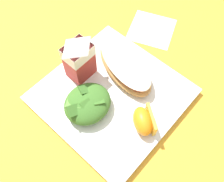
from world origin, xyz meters
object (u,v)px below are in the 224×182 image
paper_napkin (152,29)px  orange_wedge_front (143,121)px  cheesy_pizza_bread (125,66)px  milk_carton (79,57)px  green_salad_pile (87,103)px  white_plate (112,95)px

paper_napkin → orange_wedge_front: bearing=-146.7°
cheesy_pizza_bread → paper_napkin: 0.16m
milk_carton → paper_napkin: bearing=-7.7°
milk_carton → green_salad_pile: bearing=-125.7°
orange_wedge_front → paper_napkin: (0.23, 0.15, -0.03)m
orange_wedge_front → paper_napkin: 0.28m
cheesy_pizza_bread → milk_carton: milk_carton is taller
white_plate → cheesy_pizza_bread: 0.07m
milk_carton → cheesy_pizza_bread: bearing=-44.3°
milk_carton → paper_napkin: (0.22, -0.03, -0.07)m
milk_carton → paper_napkin: size_ratio=1.00×
cheesy_pizza_bread → milk_carton: size_ratio=1.69×
white_plate → milk_carton: size_ratio=2.55×
green_salad_pile → milk_carton: 0.10m
green_salad_pile → cheesy_pizza_bread: bearing=2.0°
cheesy_pizza_bread → paper_napkin: (0.15, 0.04, -0.03)m
white_plate → orange_wedge_front: 0.10m
milk_carton → orange_wedge_front: 0.19m
green_salad_pile → paper_napkin: size_ratio=0.91×
cheesy_pizza_bread → paper_napkin: cheesy_pizza_bread is taller
milk_carton → white_plate: bearing=-85.4°
milk_carton → orange_wedge_front: milk_carton is taller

